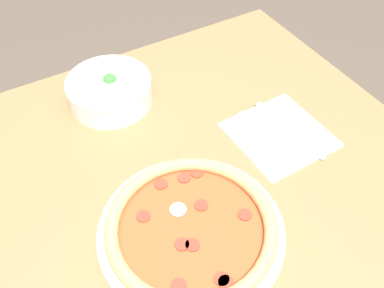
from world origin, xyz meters
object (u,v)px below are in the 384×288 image
Objects in this scene: bowl at (109,89)px; knife at (291,132)px; pizza at (191,228)px; fork at (270,139)px.

bowl is 0.93× the size of knife.
fork is at bearing 23.52° from pizza.
pizza is 0.34m from knife.
bowl is at bearing 40.47° from knife.
bowl is at bearing 35.48° from fork.
fork is (0.25, -0.29, -0.03)m from bowl.
bowl is 0.43m from knife.
pizza is 0.41m from bowl.
bowl is 0.39m from fork.
bowl is (0.01, 0.41, 0.02)m from pizza.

